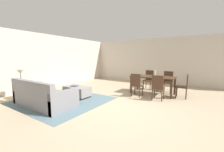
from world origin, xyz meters
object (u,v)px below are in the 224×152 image
Objects in this scene: dining_chair_near_left at (136,84)px; vase_centerpiece at (155,73)px; table_lamp at (20,72)px; dining_chair_far_right at (168,80)px; dining_table at (153,78)px; dining_chair_far_left at (149,79)px; couch at (43,97)px; dining_chair_near_right at (158,86)px; side_table at (22,87)px; dining_chair_head_east at (184,85)px; ottoman_table at (77,91)px; book_on_ottoman at (75,86)px.

dining_chair_near_left is 1.02m from vase_centerpiece.
table_lamp is 5.26m from vase_centerpiece.
vase_centerpiece is at bearing -116.61° from dining_chair_far_right.
table_lamp reaches higher than dining_table.
dining_chair_near_left and dining_chair_far_right have the same top height.
dining_chair_far_right is (0.45, 0.82, -0.15)m from dining_table.
vase_centerpiece is at bearing -57.63° from dining_chair_far_left.
couch is 2.34× the size of dining_chair_near_right.
dining_chair_head_east reaches higher than side_table.
dining_chair_near_left is 0.85m from dining_chair_near_right.
ottoman_table is at bearing 82.75° from couch.
dining_chair_far_left is (-0.04, 1.62, 0.00)m from dining_chair_near_left.
couch is at bearing -126.52° from dining_table.
vase_centerpiece is (-0.39, -0.78, 0.37)m from dining_chair_far_right.
dining_chair_near_right reaches higher than ottoman_table.
table_lamp is 0.30× the size of dining_table.
dining_chair_near_left is at bearing 33.74° from ottoman_table.
dining_chair_head_east is (1.65, -0.84, 0.00)m from dining_chair_far_left.
couch is 2.05× the size of ottoman_table.
vase_centerpiece reaches higher than dining_chair_far_left.
vase_centerpiece is (3.96, 3.45, -0.12)m from table_lamp.
dining_chair_near_left reaches higher than side_table.
ottoman_table is 2.00× the size of table_lamp.
dining_chair_head_east is (1.61, 0.78, 0.00)m from dining_chair_near_left.
couch is 1.32m from ottoman_table.
dining_chair_far_left is 3.54× the size of book_on_ottoman.
side_table is at bearing -139.44° from ottoman_table.
dining_chair_head_east is (3.56, 2.08, 0.28)m from ottoman_table.
couch is 2.34× the size of dining_chair_far_left.
couch is 5.05m from dining_chair_head_east.
vase_centerpiece reaches higher than dining_chair_head_east.
dining_chair_near_right is at bearing -133.45° from dining_chair_head_east.
dining_chair_far_left and dining_chair_far_right have the same top height.
couch is 4.10× the size of table_lamp.
side_table is 0.64× the size of dining_chair_far_left.
dining_chair_near_left is at bearing 51.00° from couch.
book_on_ottoman is at bearing -160.46° from ottoman_table.
dining_chair_near_right is at bearing 30.83° from side_table.
dining_chair_near_right is at bearing -62.00° from dining_chair_far_left.
table_lamp is (-1.54, -1.32, 0.76)m from ottoman_table.
dining_chair_near_right is 3.54× the size of book_on_ottoman.
dining_chair_far_right is 0.94m from vase_centerpiece.
table_lamp is 6.09m from dining_chair_far_right.
dining_chair_far_left reaches higher than book_on_ottoman.
dining_chair_far_right is 4.13m from book_on_ottoman.
dining_table is at bearing -62.22° from dining_chair_far_left.
dining_chair_near_right is (4.34, 2.59, 0.05)m from side_table.
side_table is 0.64× the size of dining_chair_head_east.
side_table is 0.54m from table_lamp.
dining_table is 1.22m from dining_chair_head_east.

